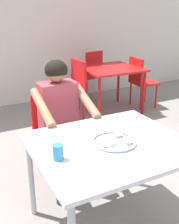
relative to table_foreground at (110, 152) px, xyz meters
The scene contains 11 objects.
ground_plane 0.69m from the table_foreground, 23.20° to the left, with size 12.00×12.00×0.05m, color gray.
back_wall 3.48m from the table_foreground, 88.64° to the left, with size 12.00×0.12×3.40m, color silver.
table_foreground is the anchor object (origin of this frame).
thali_tray 0.09m from the table_foreground, 32.29° to the right, with size 0.31×0.31×0.03m.
drinking_cup 0.42m from the table_foreground, behind, with size 0.07×0.07×0.10m.
chair_foreground 0.96m from the table_foreground, 94.11° to the left, with size 0.40×0.41×0.82m.
diner_foreground 0.73m from the table_foreground, 95.23° to the left, with size 0.49×0.55×1.18m.
table_background_red 2.58m from the table_foreground, 58.37° to the left, with size 0.92×0.84×0.73m.
chair_red_left 2.36m from the table_foreground, 72.11° to the left, with size 0.43×0.45×0.88m.
chair_red_right 2.89m from the table_foreground, 48.27° to the left, with size 0.42×0.43×0.85m.
chair_red_far 3.17m from the table_foreground, 65.00° to the left, with size 0.49×0.52×0.90m.
Camera 1 is at (-1.00, -1.50, 1.61)m, focal length 44.40 mm.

